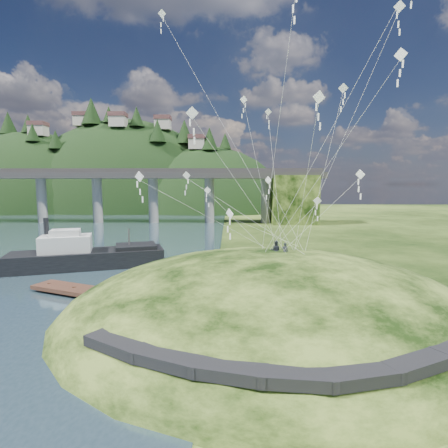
{
  "coord_description": "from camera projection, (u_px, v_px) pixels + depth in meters",
  "views": [
    {
      "loc": [
        4.49,
        -26.0,
        10.65
      ],
      "look_at": [
        4.0,
        6.0,
        7.0
      ],
      "focal_mm": 28.0,
      "sensor_mm": 36.0,
      "label": 1
    }
  ],
  "objects": [
    {
      "name": "far_ridge",
      "position": [
        118.0,
        227.0,
        149.98
      ],
      "size": [
        153.0,
        70.0,
        94.5
      ],
      "color": "black",
      "rests_on": "ground"
    },
    {
      "name": "kite_swarm",
      "position": [
        286.0,
        108.0,
        27.27
      ],
      "size": [
        20.29,
        16.48,
        20.62
      ],
      "color": "white",
      "rests_on": "ground"
    },
    {
      "name": "kite_flyers",
      "position": [
        278.0,
        241.0,
        30.01
      ],
      "size": [
        1.53,
        1.1,
        1.74
      ],
      "color": "#252831",
      "rests_on": "ground"
    },
    {
      "name": "wooden_dock",
      "position": [
        101.0,
        294.0,
        32.59
      ],
      "size": [
        15.46,
        8.19,
        1.12
      ],
      "color": "#381F17",
      "rests_on": "ground"
    },
    {
      "name": "grass_hill",
      "position": [
        271.0,
        330.0,
        29.14
      ],
      "size": [
        36.0,
        32.0,
        13.0
      ],
      "color": "black",
      "rests_on": "ground"
    },
    {
      "name": "work_barge",
      "position": [
        85.0,
        255.0,
        44.61
      ],
      "size": [
        19.4,
        10.63,
        6.56
      ],
      "color": "black",
      "rests_on": "ground"
    },
    {
      "name": "footpath",
      "position": [
        290.0,
        360.0,
        17.08
      ],
      "size": [
        22.29,
        5.84,
        0.83
      ],
      "color": "black",
      "rests_on": "ground"
    },
    {
      "name": "ground",
      "position": [
        171.0,
        322.0,
        27.11
      ],
      "size": [
        320.0,
        320.0,
        0.0
      ],
      "primitive_type": "plane",
      "color": "black",
      "rests_on": "ground"
    },
    {
      "name": "bridge",
      "position": [
        117.0,
        188.0,
        96.01
      ],
      "size": [
        160.0,
        11.0,
        15.0
      ],
      "color": "#2D2B2B",
      "rests_on": "ground"
    }
  ]
}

